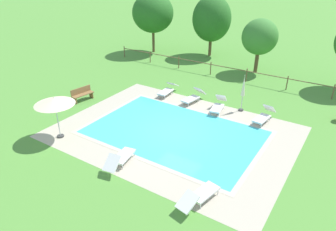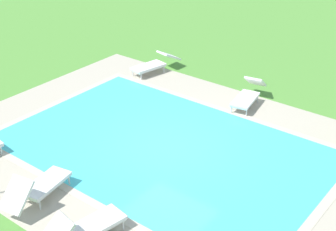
{
  "view_description": "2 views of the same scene",
  "coord_description": "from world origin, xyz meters",
  "px_view_note": "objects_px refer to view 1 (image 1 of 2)",
  "views": [
    {
      "loc": [
        7.77,
        -12.59,
        8.56
      ],
      "look_at": [
        -0.73,
        0.5,
        0.6
      ],
      "focal_mm": 33.33,
      "sensor_mm": 36.0,
      "label": 1
    },
    {
      "loc": [
        -7.43,
        9.33,
        7.35
      ],
      "look_at": [
        -0.0,
        -0.17,
        0.96
      ],
      "focal_mm": 52.44,
      "sensor_mm": 36.0,
      "label": 2
    }
  ],
  "objects_px": {
    "tree_far_west": "(212,19)",
    "tree_east_mid": "(153,13)",
    "sun_lounger_south_mid": "(218,105)",
    "tree_west_mid": "(260,37)",
    "sun_lounger_south_near_corner": "(168,90)",
    "patio_umbrella_closed_row_west": "(243,88)",
    "sun_lounger_north_far": "(193,97)",
    "sun_lounger_north_end": "(200,195)",
    "patio_umbrella_open_foreground": "(54,101)",
    "sun_lounger_north_mid": "(120,158)",
    "sun_lounger_north_near_steps": "(264,116)",
    "wooden_bench_lawn_side": "(82,94)"
  },
  "relations": [
    {
      "from": "sun_lounger_north_mid",
      "to": "tree_west_mid",
      "type": "xyz_separation_m",
      "value": [
        0.84,
        16.09,
        2.53
      ]
    },
    {
      "from": "sun_lounger_north_near_steps",
      "to": "patio_umbrella_open_foreground",
      "type": "xyz_separation_m",
      "value": [
        -8.52,
        -7.59,
        1.69
      ]
    },
    {
      "from": "sun_lounger_south_mid",
      "to": "tree_far_west",
      "type": "height_order",
      "value": "tree_far_west"
    },
    {
      "from": "sun_lounger_north_end",
      "to": "tree_far_west",
      "type": "distance_m",
      "value": 20.82
    },
    {
      "from": "sun_lounger_south_mid",
      "to": "tree_west_mid",
      "type": "xyz_separation_m",
      "value": [
        -0.52,
        8.46,
        2.52
      ]
    },
    {
      "from": "tree_east_mid",
      "to": "patio_umbrella_closed_row_west",
      "type": "bearing_deg",
      "value": -33.05
    },
    {
      "from": "sun_lounger_north_end",
      "to": "tree_far_west",
      "type": "bearing_deg",
      "value": 115.13
    },
    {
      "from": "sun_lounger_north_near_steps",
      "to": "sun_lounger_south_mid",
      "type": "bearing_deg",
      "value": -177.3
    },
    {
      "from": "patio_umbrella_closed_row_west",
      "to": "tree_east_mid",
      "type": "bearing_deg",
      "value": 146.95
    },
    {
      "from": "sun_lounger_north_near_steps",
      "to": "sun_lounger_north_far",
      "type": "xyz_separation_m",
      "value": [
        -4.75,
        0.19,
        -0.0
      ]
    },
    {
      "from": "sun_lounger_north_near_steps",
      "to": "sun_lounger_south_mid",
      "type": "xyz_separation_m",
      "value": [
        -2.82,
        -0.13,
        0.0
      ]
    },
    {
      "from": "sun_lounger_north_near_steps",
      "to": "wooden_bench_lawn_side",
      "type": "relative_size",
      "value": 1.3
    },
    {
      "from": "patio_umbrella_closed_row_west",
      "to": "wooden_bench_lawn_side",
      "type": "xyz_separation_m",
      "value": [
        -9.46,
        -4.26,
        -1.02
      ]
    },
    {
      "from": "patio_umbrella_closed_row_west",
      "to": "tree_west_mid",
      "type": "distance_m",
      "value": 7.97
    },
    {
      "from": "sun_lounger_north_near_steps",
      "to": "sun_lounger_north_mid",
      "type": "bearing_deg",
      "value": -118.28
    },
    {
      "from": "patio_umbrella_open_foreground",
      "to": "patio_umbrella_closed_row_west",
      "type": "bearing_deg",
      "value": 50.16
    },
    {
      "from": "sun_lounger_north_near_steps",
      "to": "sun_lounger_south_near_corner",
      "type": "bearing_deg",
      "value": 177.21
    },
    {
      "from": "wooden_bench_lawn_side",
      "to": "tree_far_west",
      "type": "relative_size",
      "value": 0.28
    },
    {
      "from": "wooden_bench_lawn_side",
      "to": "tree_west_mid",
      "type": "height_order",
      "value": "tree_west_mid"
    },
    {
      "from": "sun_lounger_north_mid",
      "to": "tree_far_west",
      "type": "relative_size",
      "value": 0.38
    },
    {
      "from": "sun_lounger_north_mid",
      "to": "tree_far_west",
      "type": "distance_m",
      "value": 19.22
    },
    {
      "from": "sun_lounger_south_mid",
      "to": "tree_west_mid",
      "type": "bearing_deg",
      "value": 93.53
    },
    {
      "from": "sun_lounger_north_near_steps",
      "to": "sun_lounger_south_near_corner",
      "type": "height_order",
      "value": "sun_lounger_north_near_steps"
    },
    {
      "from": "sun_lounger_south_near_corner",
      "to": "patio_umbrella_closed_row_west",
      "type": "relative_size",
      "value": 0.89
    },
    {
      "from": "sun_lounger_north_end",
      "to": "tree_west_mid",
      "type": "relative_size",
      "value": 0.5
    },
    {
      "from": "sun_lounger_south_near_corner",
      "to": "wooden_bench_lawn_side",
      "type": "xyz_separation_m",
      "value": [
        -4.24,
        -3.92,
        0.11
      ]
    },
    {
      "from": "sun_lounger_south_near_corner",
      "to": "sun_lounger_south_mid",
      "type": "distance_m",
      "value": 4.06
    },
    {
      "from": "sun_lounger_south_near_corner",
      "to": "sun_lounger_south_mid",
      "type": "xyz_separation_m",
      "value": [
        4.03,
        -0.47,
        0.03
      ]
    },
    {
      "from": "sun_lounger_south_mid",
      "to": "wooden_bench_lawn_side",
      "type": "height_order",
      "value": "sun_lounger_south_mid"
    },
    {
      "from": "sun_lounger_north_mid",
      "to": "wooden_bench_lawn_side",
      "type": "bearing_deg",
      "value": 148.84
    },
    {
      "from": "sun_lounger_north_end",
      "to": "patio_umbrella_open_foreground",
      "type": "height_order",
      "value": "patio_umbrella_open_foreground"
    },
    {
      "from": "sun_lounger_south_mid",
      "to": "tree_west_mid",
      "type": "height_order",
      "value": "tree_west_mid"
    },
    {
      "from": "sun_lounger_north_far",
      "to": "patio_umbrella_closed_row_west",
      "type": "relative_size",
      "value": 0.87
    },
    {
      "from": "sun_lounger_north_near_steps",
      "to": "tree_east_mid",
      "type": "bearing_deg",
      "value": 148.06
    },
    {
      "from": "sun_lounger_north_near_steps",
      "to": "tree_east_mid",
      "type": "distance_m",
      "value": 16.86
    },
    {
      "from": "patio_umbrella_open_foreground",
      "to": "tree_east_mid",
      "type": "distance_m",
      "value": 17.32
    },
    {
      "from": "sun_lounger_south_mid",
      "to": "tree_west_mid",
      "type": "relative_size",
      "value": 0.47
    },
    {
      "from": "sun_lounger_south_near_corner",
      "to": "wooden_bench_lawn_side",
      "type": "distance_m",
      "value": 5.77
    },
    {
      "from": "sun_lounger_north_far",
      "to": "sun_lounger_north_end",
      "type": "distance_m",
      "value": 9.46
    },
    {
      "from": "sun_lounger_north_near_steps",
      "to": "sun_lounger_north_end",
      "type": "height_order",
      "value": "sun_lounger_north_near_steps"
    },
    {
      "from": "patio_umbrella_closed_row_west",
      "to": "tree_east_mid",
      "type": "xyz_separation_m",
      "value": [
        -12.39,
        8.07,
        2.29
      ]
    },
    {
      "from": "tree_far_west",
      "to": "tree_east_mid",
      "type": "height_order",
      "value": "tree_east_mid"
    },
    {
      "from": "tree_far_west",
      "to": "tree_west_mid",
      "type": "relative_size",
      "value": 1.28
    },
    {
      "from": "tree_far_west",
      "to": "tree_east_mid",
      "type": "xyz_separation_m",
      "value": [
        -5.31,
        -1.92,
        0.33
      ]
    },
    {
      "from": "sun_lounger_north_near_steps",
      "to": "sun_lounger_north_mid",
      "type": "relative_size",
      "value": 0.97
    },
    {
      "from": "sun_lounger_north_mid",
      "to": "sun_lounger_south_near_corner",
      "type": "relative_size",
      "value": 1.0
    },
    {
      "from": "sun_lounger_north_far",
      "to": "patio_umbrella_closed_row_west",
      "type": "xyz_separation_m",
      "value": [
        3.12,
        0.49,
        1.11
      ]
    },
    {
      "from": "sun_lounger_south_mid",
      "to": "tree_far_west",
      "type": "relative_size",
      "value": 0.37
    },
    {
      "from": "sun_lounger_south_mid",
      "to": "tree_far_west",
      "type": "distance_m",
      "value": 12.67
    },
    {
      "from": "sun_lounger_north_end",
      "to": "sun_lounger_south_near_corner",
      "type": "bearing_deg",
      "value": 129.59
    }
  ]
}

